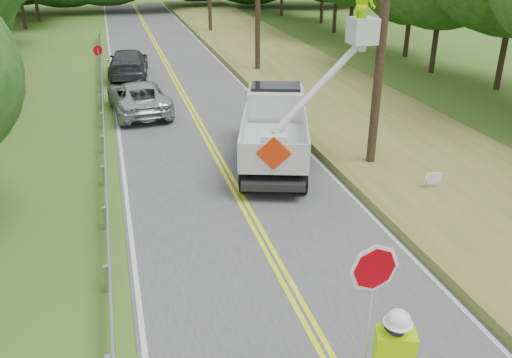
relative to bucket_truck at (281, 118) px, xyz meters
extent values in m
cube|color=#49484B|center=(-2.33, 2.98, -1.47)|extent=(7.20, 96.00, 0.02)
cube|color=#FBFE16|center=(-2.43, 2.98, -1.46)|extent=(0.12, 96.00, 0.00)
cube|color=#FBFE16|center=(-2.23, 2.98, -1.46)|extent=(0.12, 96.00, 0.00)
cube|color=silver|center=(-5.78, 2.98, -1.46)|extent=(0.12, 96.00, 0.00)
cube|color=silver|center=(1.12, 2.98, -1.46)|extent=(0.12, 96.00, 0.00)
cube|color=#9B9EA2|center=(-6.43, -7.02, -1.13)|extent=(0.12, 0.14, 0.70)
cube|color=#9B9EA2|center=(-6.43, -4.02, -1.13)|extent=(0.12, 0.14, 0.70)
cube|color=#9B9EA2|center=(-6.43, -1.02, -1.13)|extent=(0.12, 0.14, 0.70)
cube|color=#9B9EA2|center=(-6.43, 1.98, -1.13)|extent=(0.12, 0.14, 0.70)
cube|color=#9B9EA2|center=(-6.43, 4.98, -1.13)|extent=(0.12, 0.14, 0.70)
cube|color=#9B9EA2|center=(-6.43, 7.98, -1.13)|extent=(0.12, 0.14, 0.70)
cube|color=#9B9EA2|center=(-6.43, 10.98, -1.13)|extent=(0.12, 0.14, 0.70)
cube|color=#9B9EA2|center=(-6.43, 13.98, -1.13)|extent=(0.12, 0.14, 0.70)
cube|color=#9B9EA2|center=(-6.43, 16.98, -1.13)|extent=(0.12, 0.14, 0.70)
cube|color=#9B9EA2|center=(-6.43, 19.98, -1.13)|extent=(0.12, 0.14, 0.70)
cube|color=#9B9EA2|center=(-6.43, 22.98, -1.13)|extent=(0.12, 0.14, 0.70)
cube|color=#9B9EA2|center=(-6.43, 25.98, -1.13)|extent=(0.12, 0.14, 0.70)
cube|color=#9B9EA2|center=(-6.33, 3.98, -0.88)|extent=(0.05, 48.00, 0.34)
cylinder|color=black|center=(2.67, -2.02, 3.52)|extent=(0.30, 0.30, 10.00)
cube|color=#586025|center=(4.77, 2.98, -1.33)|extent=(7.00, 96.00, 0.30)
cylinder|color=#332319|center=(-12.74, 34.62, 0.45)|extent=(0.32, 0.32, 3.86)
cylinder|color=#332319|center=(-12.03, 39.40, 0.35)|extent=(0.32, 0.32, 3.66)
cylinder|color=#332319|center=(14.10, 6.05, 0.52)|extent=(0.32, 0.32, 3.99)
cylinder|color=#332319|center=(12.86, 10.45, 0.35)|extent=(0.32, 0.32, 3.66)
cylinder|color=#332319|center=(13.73, 15.10, 0.04)|extent=(0.32, 0.32, 3.04)
cylinder|color=#332319|center=(12.70, 21.93, 0.35)|extent=(0.32, 0.32, 3.66)
cylinder|color=#332319|center=(12.96, 25.75, 0.32)|extent=(0.32, 0.32, 3.59)
cylinder|color=#332319|center=(13.92, 31.13, 0.38)|extent=(0.32, 0.32, 3.71)
cylinder|color=#332319|center=(11.93, 37.27, 0.06)|extent=(0.32, 0.32, 3.08)
cube|color=#9CDF00|center=(-1.92, -11.96, 0.04)|extent=(0.73, 0.58, 0.62)
ellipsoid|color=white|center=(-1.92, -11.96, 0.61)|extent=(0.38, 0.38, 0.31)
cylinder|color=#B7B7B7|center=(-2.32, -11.75, -0.02)|extent=(0.04, 0.04, 2.88)
cylinder|color=#A6000B|center=(-2.32, -11.75, 1.49)|extent=(0.82, 0.06, 0.82)
cylinder|color=black|center=(-2.09, -2.68, -1.01)|extent=(0.55, 0.95, 0.91)
cylinder|color=black|center=(-0.30, -3.26, -1.01)|extent=(0.55, 0.95, 0.91)
cylinder|color=black|center=(-1.52, -0.89, -1.01)|extent=(0.55, 0.95, 0.91)
cylinder|color=black|center=(0.28, -1.46, -1.01)|extent=(0.55, 0.95, 0.91)
cylinder|color=black|center=(-0.80, 1.36, -1.01)|extent=(0.55, 0.95, 0.91)
cylinder|color=black|center=(1.00, 0.79, -1.01)|extent=(0.55, 0.95, 0.91)
cube|color=black|center=(-0.53, -0.90, -0.94)|extent=(3.73, 6.36, 0.24)
cube|color=silver|center=(-0.74, -1.53, -0.47)|extent=(3.39, 4.79, 0.21)
cube|color=silver|center=(-1.75, -1.21, 0.00)|extent=(1.38, 4.15, 0.85)
cube|color=silver|center=(0.28, -1.86, 0.00)|extent=(1.38, 4.15, 0.85)
cube|color=silver|center=(-1.39, -3.58, 0.00)|extent=(2.08, 0.71, 0.85)
cube|color=silver|center=(0.24, 1.52, -0.19)|extent=(2.57, 2.35, 1.70)
cube|color=black|center=(0.30, 1.70, 0.43)|extent=(2.17, 1.74, 0.71)
cube|color=silver|center=(-1.05, -2.52, 0.00)|extent=(1.07, 1.07, 0.75)
cube|color=silver|center=(1.97, -2.02, 3.33)|extent=(0.80, 0.80, 0.80)
imported|color=#9CDF00|center=(1.97, -2.02, 4.11)|extent=(0.62, 0.80, 1.65)
cube|color=red|center=(-1.41, -3.65, 0.14)|extent=(1.03, 0.36, 1.07)
imported|color=#AFB1B6|center=(-4.74, 6.90, -0.73)|extent=(2.90, 5.47, 1.46)
imported|color=#3C3E45|center=(-4.79, 14.35, -0.69)|extent=(2.67, 5.49, 1.54)
cylinder|color=#9B9EA2|center=(-6.36, 10.86, -0.32)|extent=(0.06, 0.06, 2.33)
cylinder|color=#A6000B|center=(-6.36, 10.86, 0.74)|extent=(0.47, 0.29, 0.53)
cube|color=white|center=(3.56, -4.53, -0.87)|extent=(0.56, 0.09, 0.39)
cylinder|color=#9B9EA2|center=(3.34, -4.53, -1.20)|extent=(0.02, 0.02, 0.56)
cylinder|color=#9B9EA2|center=(3.79, -4.53, -1.20)|extent=(0.02, 0.02, 0.56)
camera|label=1|loc=(-5.82, -17.83, 6.04)|focal=37.62mm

